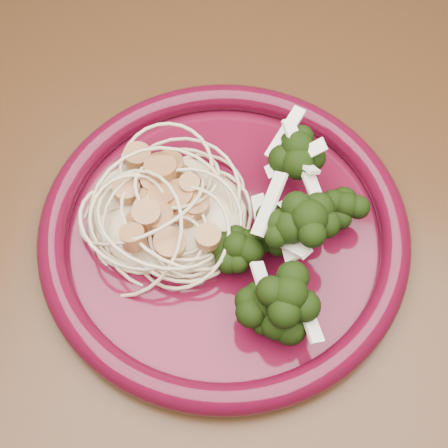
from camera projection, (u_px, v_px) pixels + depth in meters
name	position (u px, v px, depth m)	size (l,w,h in m)	color
dining_table	(277.00, 295.00, 0.60)	(1.20, 0.80, 0.75)	#472814
dinner_plate	(224.00, 229.00, 0.51)	(0.32, 0.32, 0.03)	#4F091D
spaghetti_pile	(167.00, 206.00, 0.51)	(0.14, 0.12, 0.03)	beige
scallop_cluster	(164.00, 182.00, 0.48)	(0.13, 0.13, 0.04)	#B47744
broccoli_pile	(297.00, 235.00, 0.48)	(0.10, 0.17, 0.06)	black
onion_garnish	(302.00, 212.00, 0.45)	(0.07, 0.11, 0.06)	white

